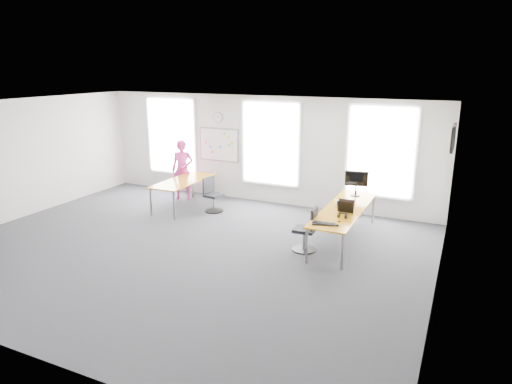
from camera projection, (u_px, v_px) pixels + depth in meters
The scene contains 24 objects.
floor at pixel (184, 249), 9.73m from camera, with size 10.00×10.00×0.00m, color #25252A.
ceiling at pixel (178, 107), 8.93m from camera, with size 10.00×10.00×0.00m, color white.
wall_back at pixel (261, 150), 12.82m from camera, with size 10.00×10.00×0.00m, color silver.
wall_front at pixel (4, 250), 5.83m from camera, with size 10.00×10.00×0.00m, color silver.
wall_left at pixel (13, 160), 11.36m from camera, with size 10.00×10.00×0.00m, color silver.
wall_right at pixel (443, 213), 7.29m from camera, with size 10.00×10.00×0.00m, color silver.
window_left at pixel (172, 136), 13.96m from camera, with size 1.60×0.06×2.20m, color white.
window_mid at pixel (271, 144), 12.62m from camera, with size 1.60×0.06×2.20m, color white.
window_right at pixel (381, 152), 11.40m from camera, with size 1.60×0.06×2.20m, color white.
desk_right at pixel (345, 210), 10.03m from camera, with size 0.83×3.12×0.76m.
desk_left at pixel (184, 182), 12.44m from camera, with size 0.85×2.11×0.77m.
chair_right at pixel (307, 232), 9.54m from camera, with size 0.51×0.51×0.96m.
chair_left at pixel (212, 197), 12.19m from camera, with size 0.49×0.49×0.92m.
person at pixel (183, 170), 13.21m from camera, with size 0.63×0.42×1.74m, color #C42D82.
whiteboard at pixel (219, 145), 13.33m from camera, with size 1.20×0.03×0.90m, color white.
wall_clock at pixel (218, 117), 13.12m from camera, with size 0.30×0.30×0.04m, color gray.
tv at pixel (453, 138), 9.72m from camera, with size 0.06×0.90×0.55m, color black.
keyboard at pixel (324, 224), 8.98m from camera, with size 0.46×0.16×0.02m, color black.
mouse at pixel (337, 225), 8.88m from camera, with size 0.07×0.10×0.04m, color black.
lens_cap at pixel (339, 222), 9.13m from camera, with size 0.06×0.06×0.01m, color black.
headphones at pixel (342, 216), 9.35m from camera, with size 0.20×0.10×0.12m.
laptop_sleeve at pixel (346, 206), 9.67m from camera, with size 0.34×0.19×0.28m.
paper_stack at pixel (342, 204), 10.15m from camera, with size 0.32×0.24×0.11m, color beige.
monitor at pixel (356, 181), 10.87m from camera, with size 0.55×0.22×0.61m.
Camera 1 is at (5.21, -7.55, 3.77)m, focal length 32.00 mm.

